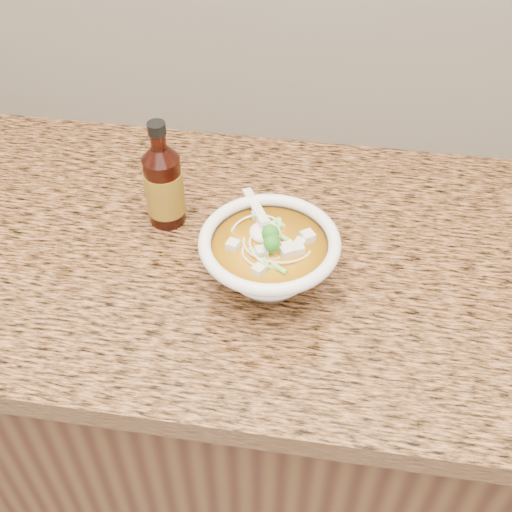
# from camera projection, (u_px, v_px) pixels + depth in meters

# --- Properties ---
(cabinet) EXTENTS (4.00, 0.65, 0.86)m
(cabinet) POSITION_uv_depth(u_px,v_px,m) (248.00, 400.00, 1.39)
(cabinet) COLOR #33180F
(cabinet) RESTS_ON ground
(counter_slab) EXTENTS (4.00, 0.68, 0.04)m
(counter_slab) POSITION_uv_depth(u_px,v_px,m) (246.00, 252.00, 1.07)
(counter_slab) COLOR #A5683C
(counter_slab) RESTS_ON cabinet
(soup_bowl) EXTENTS (0.21, 0.23, 0.12)m
(soup_bowl) POSITION_uv_depth(u_px,v_px,m) (269.00, 259.00, 0.96)
(soup_bowl) COLOR white
(soup_bowl) RESTS_ON counter_slab
(hot_sauce_bottle) EXTENTS (0.06, 0.06, 0.19)m
(hot_sauce_bottle) POSITION_uv_depth(u_px,v_px,m) (164.00, 186.00, 1.05)
(hot_sauce_bottle) COLOR #3D0F08
(hot_sauce_bottle) RESTS_ON counter_slab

